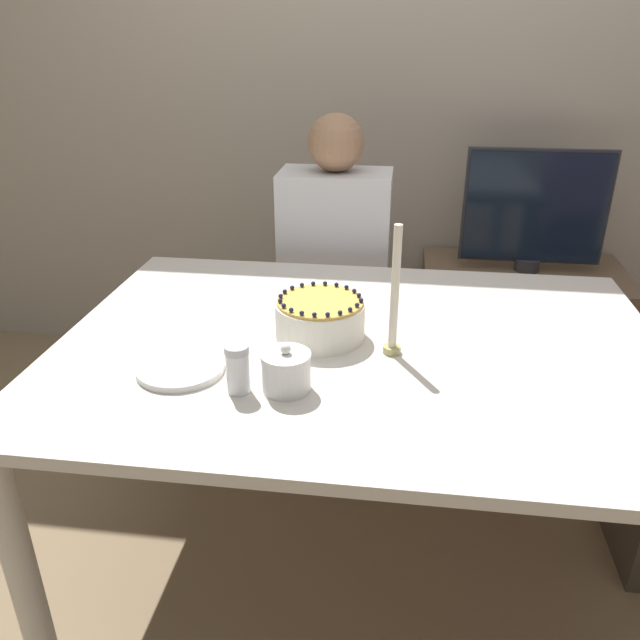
% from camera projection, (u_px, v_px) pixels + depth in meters
% --- Properties ---
extents(ground_plane, '(12.00, 12.00, 0.00)m').
position_uv_depth(ground_plane, '(353.00, 562.00, 1.94)').
color(ground_plane, '#8C7556').
extents(wall_behind, '(8.00, 0.05, 2.60)m').
position_uv_depth(wall_behind, '(388.00, 82.00, 2.65)').
color(wall_behind, '#ADA393').
rests_on(wall_behind, ground_plane).
extents(dining_table, '(1.56, 1.12, 0.77)m').
position_uv_depth(dining_table, '(359.00, 375.00, 1.66)').
color(dining_table, beige).
rests_on(dining_table, ground_plane).
extents(cake, '(0.23, 0.23, 0.12)m').
position_uv_depth(cake, '(320.00, 319.00, 1.62)').
color(cake, white).
rests_on(cake, dining_table).
extents(sugar_bowl, '(0.11, 0.11, 0.11)m').
position_uv_depth(sugar_bowl, '(286.00, 371.00, 1.38)').
color(sugar_bowl, white).
rests_on(sugar_bowl, dining_table).
extents(sugar_shaker, '(0.05, 0.05, 0.11)m').
position_uv_depth(sugar_shaker, '(238.00, 368.00, 1.37)').
color(sugar_shaker, white).
rests_on(sugar_shaker, dining_table).
extents(plate_stack, '(0.21, 0.21, 0.02)m').
position_uv_depth(plate_stack, '(181.00, 368.00, 1.47)').
color(plate_stack, white).
rests_on(plate_stack, dining_table).
extents(candle, '(0.05, 0.05, 0.33)m').
position_uv_depth(candle, '(394.00, 302.00, 1.50)').
color(candle, tan).
rests_on(candle, dining_table).
extents(person_man_blue_shirt, '(0.40, 0.34, 1.25)m').
position_uv_depth(person_man_blue_shirt, '(334.00, 303.00, 2.41)').
color(person_man_blue_shirt, '#473D33').
rests_on(person_man_blue_shirt, ground_plane).
extents(side_cabinet, '(0.84, 0.52, 0.59)m').
position_uv_depth(side_cabinet, '(517.00, 334.00, 2.73)').
color(side_cabinet, brown).
rests_on(side_cabinet, ground_plane).
extents(tv_monitor, '(0.57, 0.10, 0.50)m').
position_uv_depth(tv_monitor, '(535.00, 210.00, 2.49)').
color(tv_monitor, '#2D2D33').
rests_on(tv_monitor, side_cabinet).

